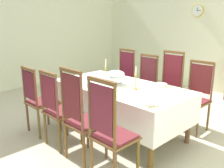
{
  "coord_description": "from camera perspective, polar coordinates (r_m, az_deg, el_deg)",
  "views": [
    {
      "loc": [
        2.51,
        -2.75,
        1.74
      ],
      "look_at": [
        -0.12,
        -0.22,
        0.78
      ],
      "focal_mm": 38.61,
      "sensor_mm": 36.0,
      "label": 1
    }
  ],
  "objects": [
    {
      "name": "ground",
      "position": [
        4.12,
        3.43,
        -10.56
      ],
      "size": [
        7.3,
        6.32,
        0.04
      ],
      "primitive_type": "cube",
      "color": "beige"
    },
    {
      "name": "back_wall",
      "position": [
        6.46,
        23.76,
        11.7
      ],
      "size": [
        7.3,
        0.08,
        3.06
      ],
      "primitive_type": "cube",
      "color": "silver",
      "rests_on": "ground"
    },
    {
      "name": "left_wall",
      "position": [
        6.78,
        -20.46,
        12.1
      ],
      "size": [
        0.08,
        6.32,
        3.06
      ],
      "primitive_type": "cube",
      "color": "silver",
      "rests_on": "ground"
    },
    {
      "name": "dining_table",
      "position": [
        3.74,
        1.82,
        -1.47
      ],
      "size": [
        2.13,
        1.08,
        0.77
      ],
      "color": "brown",
      "rests_on": "ground"
    },
    {
      "name": "tablecloth",
      "position": [
        3.76,
        1.82,
        -2.18
      ],
      "size": [
        2.15,
        1.1,
        0.45
      ],
      "color": "white",
      "rests_on": "dining_table"
    },
    {
      "name": "chair_south_a",
      "position": [
        3.9,
        -17.01,
        -3.36
      ],
      "size": [
        0.44,
        0.42,
        1.08
      ],
      "color": "brown",
      "rests_on": "ground"
    },
    {
      "name": "chair_north_a",
      "position": [
        4.99,
        2.55,
        1.58
      ],
      "size": [
        0.44,
        0.42,
        1.18
      ],
      "rotation": [
        0.0,
        0.0,
        3.14
      ],
      "color": "brown",
      "rests_on": "ground"
    },
    {
      "name": "chair_south_b",
      "position": [
        3.42,
        -12.63,
        -5.48
      ],
      "size": [
        0.44,
        0.42,
        1.1
      ],
      "color": "brown",
      "rests_on": "ground"
    },
    {
      "name": "chair_north_b",
      "position": [
        4.63,
        7.63,
        0.18
      ],
      "size": [
        0.44,
        0.42,
        1.12
      ],
      "rotation": [
        0.0,
        0.0,
        3.14
      ],
      "color": "brown",
      "rests_on": "ground"
    },
    {
      "name": "chair_south_c",
      "position": [
        2.99,
        -7.46,
        -7.46
      ],
      "size": [
        0.44,
        0.42,
        1.21
      ],
      "color": "brown",
      "rests_on": "ground"
    },
    {
      "name": "chair_north_c",
      "position": [
        4.33,
        13.14,
        -0.59
      ],
      "size": [
        0.44,
        0.42,
        1.23
      ],
      "rotation": [
        0.0,
        0.0,
        3.14
      ],
      "color": "brown",
      "rests_on": "ground"
    },
    {
      "name": "chair_south_d",
      "position": [
        2.63,
        -0.45,
        -10.82
      ],
      "size": [
        0.44,
        0.42,
        1.19
      ],
      "color": "brown",
      "rests_on": "ground"
    },
    {
      "name": "chair_north_d",
      "position": [
        4.09,
        19.21,
        -2.5
      ],
      "size": [
        0.44,
        0.42,
        1.12
      ],
      "rotation": [
        0.0,
        0.0,
        3.14
      ],
      "color": "brown",
      "rests_on": "ground"
    },
    {
      "name": "soup_tureen",
      "position": [
        3.75,
        0.89,
        1.67
      ],
      "size": [
        0.31,
        0.31,
        0.24
      ],
      "color": "white",
      "rests_on": "tablecloth"
    },
    {
      "name": "candlestick_west",
      "position": [
        3.91,
        -1.49,
        2.7
      ],
      "size": [
        0.07,
        0.07,
        0.37
      ],
      "color": "gold",
      "rests_on": "tablecloth"
    },
    {
      "name": "candlestick_east",
      "position": [
        3.48,
        5.6,
        0.84
      ],
      "size": [
        0.07,
        0.07,
        0.34
      ],
      "color": "gold",
      "rests_on": "tablecloth"
    },
    {
      "name": "bowl_near_left",
      "position": [
        2.89,
        8.37,
        -4.55
      ],
      "size": [
        0.15,
        0.15,
        0.04
      ],
      "color": "white",
      "rests_on": "tablecloth"
    },
    {
      "name": "bowl_near_right",
      "position": [
        3.76,
        11.49,
        -0.11
      ],
      "size": [
        0.19,
        0.19,
        0.04
      ],
      "color": "white",
      "rests_on": "tablecloth"
    },
    {
      "name": "bowl_far_left",
      "position": [
        3.66,
        -4.9,
        -0.29
      ],
      "size": [
        0.17,
        0.17,
        0.04
      ],
      "color": "white",
      "rests_on": "tablecloth"
    },
    {
      "name": "bowl_far_right",
      "position": [
        3.93,
        -8.67,
        0.74
      ],
      "size": [
        0.19,
        0.19,
        0.05
      ],
      "color": "white",
      "rests_on": "tablecloth"
    },
    {
      "name": "spoon_primary",
      "position": [
        2.85,
        10.47,
        -5.26
      ],
      "size": [
        0.06,
        0.17,
        0.01
      ],
      "rotation": [
        0.0,
        0.0,
        -0.25
      ],
      "color": "gold",
      "rests_on": "tablecloth"
    },
    {
      "name": "spoon_secondary",
      "position": [
        3.72,
        13.39,
        -0.65
      ],
      "size": [
        0.06,
        0.18,
        0.01
      ],
      "rotation": [
        0.0,
        0.0,
        -0.23
      ],
      "color": "gold",
      "rests_on": "tablecloth"
    },
    {
      "name": "mounted_clock",
      "position": [
        6.61,
        19.64,
        16.05
      ],
      "size": [
        0.31,
        0.06,
        0.31
      ],
      "color": "#D1B251"
    }
  ]
}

